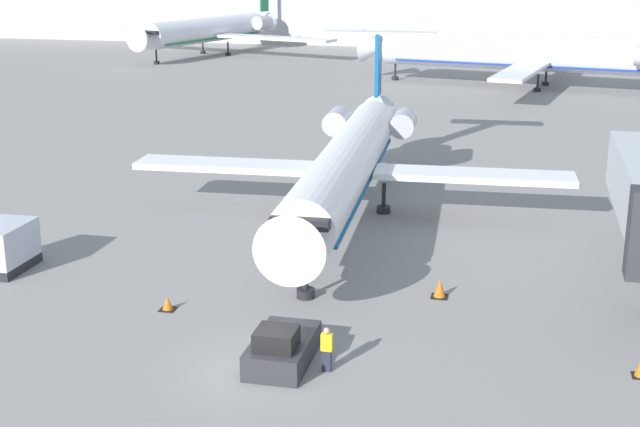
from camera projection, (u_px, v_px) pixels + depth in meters
name	position (u px, v px, depth m)	size (l,w,h in m)	color
ground_plane	(261.00, 373.00, 31.62)	(600.00, 600.00, 0.00)	gray
terminal_building	(475.00, 1.00, 141.87)	(180.00, 16.80, 13.56)	#B2B2B7
airplane_main	(349.00, 160.00, 49.51)	(24.85, 31.13, 9.10)	white
pushback_tug	(282.00, 348.00, 32.25)	(2.04, 3.86, 1.65)	#2D2D33
luggage_cart	(3.00, 247.00, 41.60)	(2.13, 3.13, 2.23)	#232326
worker_near_tug	(327.00, 349.00, 31.55)	(0.40, 0.24, 1.67)	#232838
traffic_cone_left	(168.00, 304.00, 37.13)	(0.63, 0.63, 0.59)	black
traffic_cone_right	(440.00, 288.00, 38.47)	(0.72, 0.72, 0.83)	black
airplane_parked_far_left	(532.00, 53.00, 96.60)	(38.80, 33.59, 10.80)	silver
airplane_parked_far_right	(211.00, 29.00, 127.27)	(38.33, 31.55, 10.49)	silver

